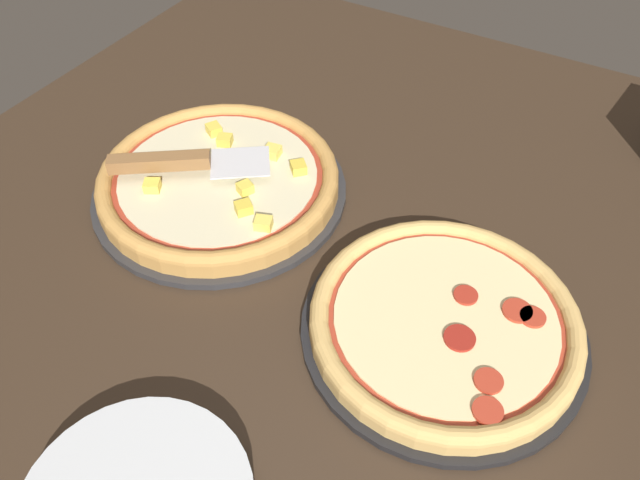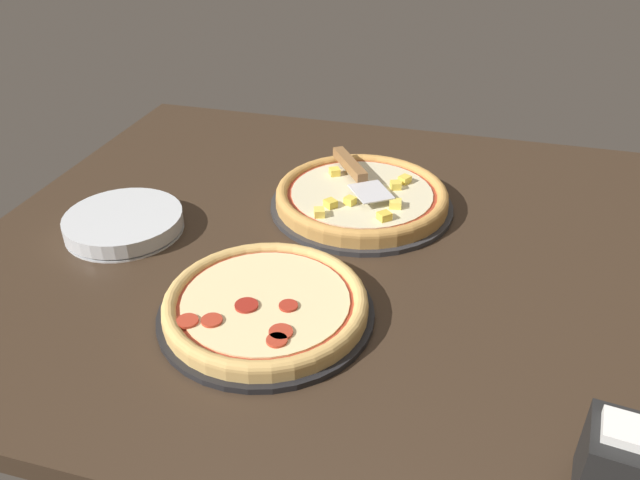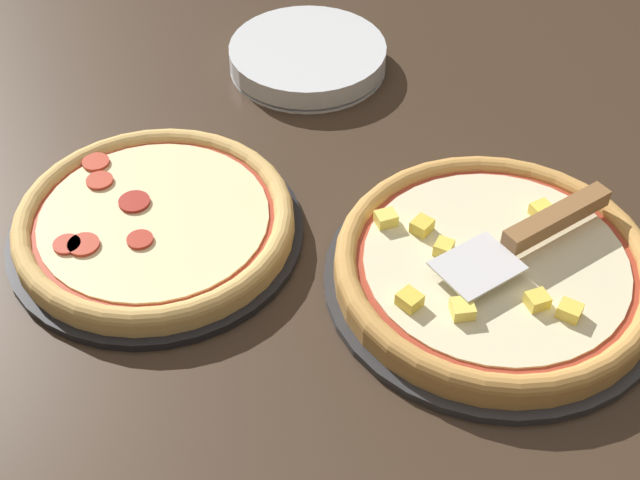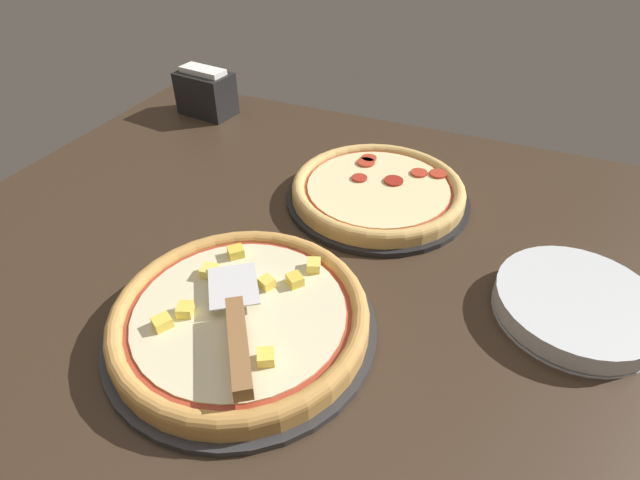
# 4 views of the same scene
# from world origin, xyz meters

# --- Properties ---
(ground_plane) EXTENTS (1.30, 1.14, 0.04)m
(ground_plane) POSITION_xyz_m (0.00, 0.00, -0.02)
(ground_plane) COLOR #38281C
(pizza_pan_front) EXTENTS (0.37, 0.37, 0.01)m
(pizza_pan_front) POSITION_xyz_m (-0.02, -0.14, 0.01)
(pizza_pan_front) COLOR #2D2D30
(pizza_pan_front) RESTS_ON ground_plane
(pizza_front) EXTENTS (0.34, 0.34, 0.04)m
(pizza_front) POSITION_xyz_m (-0.02, -0.14, 0.03)
(pizza_front) COLOR #C68E47
(pizza_front) RESTS_ON pizza_pan_front
(pizza_pan_back) EXTENTS (0.34, 0.34, 0.01)m
(pizza_pan_back) POSITION_xyz_m (0.05, 0.24, 0.01)
(pizza_pan_back) COLOR black
(pizza_pan_back) RESTS_ON ground_plane
(pizza_back) EXTENTS (0.32, 0.32, 0.03)m
(pizza_back) POSITION_xyz_m (0.05, 0.24, 0.02)
(pizza_back) COLOR #DBAD60
(pizza_back) RESTS_ON pizza_pan_back
(serving_spatula) EXTENTS (0.16, 0.21, 0.02)m
(serving_spatula) POSITION_xyz_m (0.01, -0.19, 0.06)
(serving_spatula) COLOR silver
(serving_spatula) RESTS_ON pizza_front
(plate_stack) EXTENTS (0.22, 0.22, 0.04)m
(plate_stack) POSITION_xyz_m (0.39, 0.07, 0.02)
(plate_stack) COLOR silver
(plate_stack) RESTS_ON ground_plane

